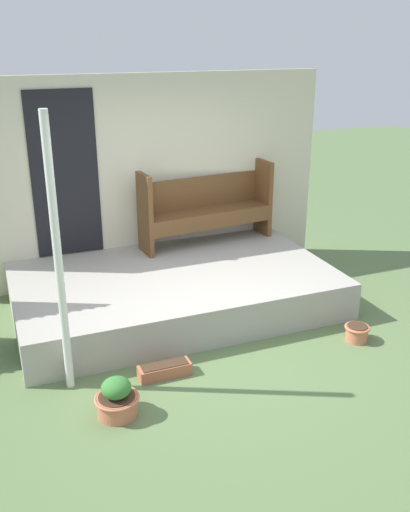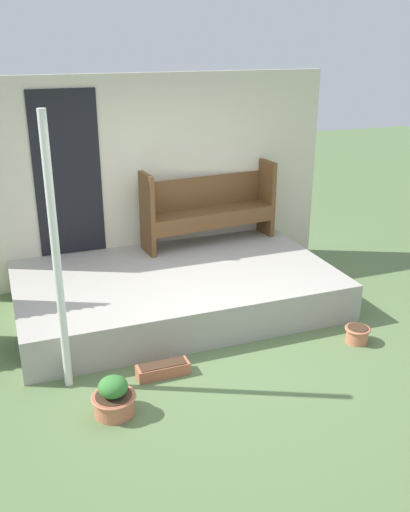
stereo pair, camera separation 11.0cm
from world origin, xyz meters
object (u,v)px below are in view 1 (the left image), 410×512
(flower_pot_middle, at_px, (357,332))
(planter_box_rect, at_px, (165,370))
(flower_pot_left, at_px, (117,399))
(support_post, at_px, (58,260))
(bench, at_px, (206,205))

(flower_pot_middle, distance_m, planter_box_rect, 2.09)
(flower_pot_left, height_order, flower_pot_middle, flower_pot_left)
(flower_pot_left, relative_size, flower_pot_middle, 1.44)
(support_post, height_order, flower_pot_left, support_post)
(flower_pot_left, height_order, planter_box_rect, flower_pot_left)
(flower_pot_left, bearing_deg, bench, 54.76)
(flower_pot_left, bearing_deg, planter_box_rect, 36.93)
(planter_box_rect, bearing_deg, flower_pot_middle, -3.03)
(bench, bearing_deg, support_post, -142.38)
(support_post, distance_m, bench, 3.00)
(flower_pot_middle, relative_size, planter_box_rect, 0.53)
(bench, height_order, flower_pot_middle, bench)
(flower_pot_left, xyz_separation_m, planter_box_rect, (0.55, 0.42, -0.09))
(bench, distance_m, planter_box_rect, 2.72)
(support_post, relative_size, bench, 1.37)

